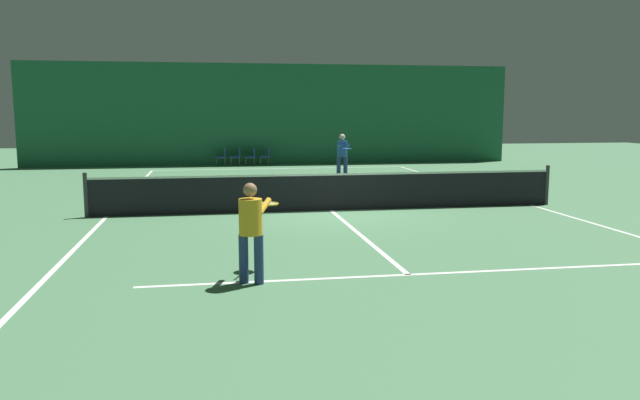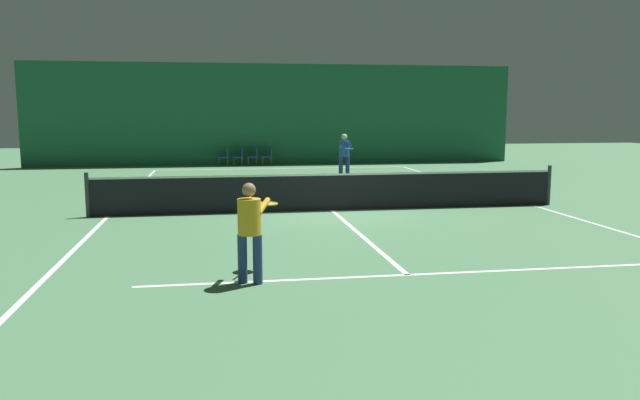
{
  "view_description": "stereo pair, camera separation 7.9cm",
  "coord_description": "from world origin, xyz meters",
  "views": [
    {
      "loc": [
        -2.96,
        -15.43,
        2.52
      ],
      "look_at": [
        -0.97,
        -3.97,
        0.86
      ],
      "focal_mm": 35.0,
      "sensor_mm": 36.0,
      "label": 1
    },
    {
      "loc": [
        -2.88,
        -15.45,
        2.52
      ],
      "look_at": [
        -0.97,
        -3.97,
        0.86
      ],
      "focal_mm": 35.0,
      "sensor_mm": 36.0,
      "label": 2
    }
  ],
  "objects": [
    {
      "name": "ground_plane",
      "position": [
        0.0,
        0.0,
        0.0
      ],
      "size": [
        60.0,
        60.0,
        0.0
      ],
      "primitive_type": "plane",
      "color": "#4C7F56"
    },
    {
      "name": "backdrop_curtain",
      "position": [
        0.0,
        14.13,
        2.36
      ],
      "size": [
        23.0,
        0.12,
        4.71
      ],
      "color": "#1E5B3D",
      "rests_on": "ground"
    },
    {
      "name": "court_line_baseline_far",
      "position": [
        0.0,
        11.9,
        0.0
      ],
      "size": [
        11.0,
        0.1,
        0.0
      ],
      "color": "white",
      "rests_on": "ground"
    },
    {
      "name": "court_line_service_far",
      "position": [
        0.0,
        6.4,
        0.0
      ],
      "size": [
        8.25,
        0.1,
        0.0
      ],
      "color": "white",
      "rests_on": "ground"
    },
    {
      "name": "court_line_service_near",
      "position": [
        0.0,
        -6.4,
        0.0
      ],
      "size": [
        8.25,
        0.1,
        0.0
      ],
      "color": "white",
      "rests_on": "ground"
    },
    {
      "name": "court_line_sideline_left",
      "position": [
        -5.5,
        0.0,
        0.0
      ],
      "size": [
        0.1,
        23.8,
        0.0
      ],
      "color": "white",
      "rests_on": "ground"
    },
    {
      "name": "court_line_sideline_right",
      "position": [
        5.5,
        0.0,
        0.0
      ],
      "size": [
        0.1,
        23.8,
        0.0
      ],
      "color": "white",
      "rests_on": "ground"
    },
    {
      "name": "court_line_centre",
      "position": [
        0.0,
        0.0,
        0.0
      ],
      "size": [
        0.1,
        12.8,
        0.0
      ],
      "color": "white",
      "rests_on": "ground"
    },
    {
      "name": "tennis_net",
      "position": [
        0.0,
        0.0,
        0.51
      ],
      "size": [
        12.0,
        0.1,
        1.07
      ],
      "color": "black",
      "rests_on": "ground"
    },
    {
      "name": "player_near",
      "position": [
        -2.41,
        -6.43,
        0.87
      ],
      "size": [
        0.77,
        1.31,
        1.49
      ],
      "rotation": [
        0.0,
        0.0,
        1.2
      ],
      "color": "navy",
      "rests_on": "ground"
    },
    {
      "name": "player_far",
      "position": [
        1.86,
        7.48,
        0.97
      ],
      "size": [
        0.43,
        1.36,
        1.67
      ],
      "rotation": [
        0.0,
        0.0,
        -1.6
      ],
      "color": "navy",
      "rests_on": "ground"
    },
    {
      "name": "courtside_chair_0",
      "position": [
        -2.51,
        13.58,
        0.49
      ],
      "size": [
        0.44,
        0.44,
        0.84
      ],
      "rotation": [
        0.0,
        0.0,
        -1.57
      ],
      "color": "brown",
      "rests_on": "ground"
    },
    {
      "name": "courtside_chair_1",
      "position": [
        -1.84,
        13.58,
        0.49
      ],
      "size": [
        0.44,
        0.44,
        0.84
      ],
      "rotation": [
        0.0,
        0.0,
        -1.57
      ],
      "color": "brown",
      "rests_on": "ground"
    },
    {
      "name": "courtside_chair_2",
      "position": [
        -1.17,
        13.58,
        0.49
      ],
      "size": [
        0.44,
        0.44,
        0.84
      ],
      "rotation": [
        0.0,
        0.0,
        -1.57
      ],
      "color": "brown",
      "rests_on": "ground"
    },
    {
      "name": "courtside_chair_3",
      "position": [
        -0.5,
        13.58,
        0.49
      ],
      "size": [
        0.44,
        0.44,
        0.84
      ],
      "rotation": [
        0.0,
        0.0,
        -1.57
      ],
      "color": "brown",
      "rests_on": "ground"
    }
  ]
}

